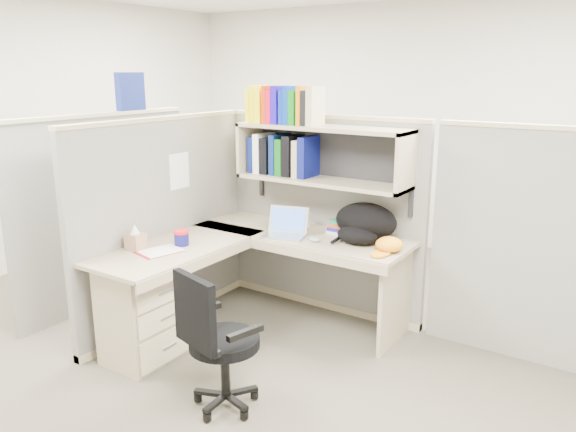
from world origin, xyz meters
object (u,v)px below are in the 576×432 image
Objects in this scene: laptop at (284,223)px; backpack at (362,223)px; desk at (188,291)px; task_chair at (219,362)px; snack_canister at (181,238)px.

laptop is 0.65× the size of backpack.
laptop is at bearing 62.89° from desk.
backpack reaches higher than task_chair.
laptop reaches higher than task_chair.
desk is 1.99× the size of task_chair.
task_chair is (0.83, -0.58, -0.48)m from snack_canister.
snack_canister is (-0.51, -0.59, -0.05)m from laptop.
task_chair is at bearing -87.17° from backpack.
desk is 0.84m from task_chair.
backpack reaches higher than snack_canister.
laptop is 0.35× the size of task_chair.
backpack is at bearing 37.60° from snack_canister.
desk is at bearing -36.60° from snack_canister.
backpack is 1.51m from task_chair.
desk is at bearing -132.27° from laptop.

